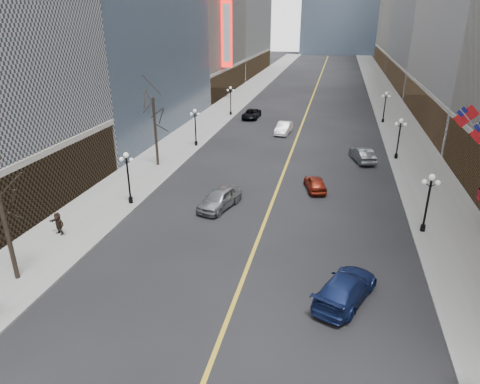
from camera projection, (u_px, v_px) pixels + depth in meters
The scene contains 19 objects.
sidewalk_east at pixel (395, 118), 67.59m from camera, with size 6.00×230.00×0.15m, color gray.
sidewalk_west at pixel (224, 110), 73.25m from camera, with size 6.00×230.00×0.15m, color gray.
lane_line at pixel (310, 103), 79.46m from camera, with size 0.25×200.00×0.02m, color gold.
streetlamp_east_1 at pixel (428, 197), 30.90m from camera, with size 1.26×0.44×4.52m.
streetlamp_east_2 at pixel (399, 134), 47.12m from camera, with size 1.26×0.44×4.52m.
streetlamp_east_3 at pixel (385, 104), 63.35m from camera, with size 1.26×0.44×4.52m.
streetlamp_west_1 at pixel (128, 173), 35.67m from camera, with size 1.26×0.44×4.52m.
streetlamp_west_2 at pixel (195, 123), 51.90m from camera, with size 1.26×0.44×4.52m.
streetlamp_west_3 at pixel (231, 98), 68.12m from camera, with size 1.26×0.44×4.52m.
flag_5 at pixel (468, 118), 34.82m from camera, with size 2.87×0.12×2.87m.
theatre_marquee at pixel (227, 33), 78.08m from camera, with size 2.00×0.55×12.00m.
tree_west_far at pixel (154, 108), 43.75m from camera, with size 3.60×3.60×7.92m.
car_nb_near at pixel (220, 198), 35.83m from camera, with size 2.02×5.01×1.71m, color #919498.
car_nb_mid at pixel (284, 128), 58.46m from camera, with size 1.66×4.75×1.57m, color silver.
car_nb_far at pixel (251, 114), 67.11m from camera, with size 2.36×5.11×1.42m, color black.
car_sb_near at pixel (346, 288), 24.15m from camera, with size 2.23×5.48×1.59m, color navy.
car_sb_mid at pixel (315, 183), 39.52m from camera, with size 1.62×4.02×1.37m, color maroon.
car_sb_far at pixel (362, 155), 47.31m from camera, with size 1.67×4.78×1.58m, color #4C5053.
ped_west_far at pixel (58, 223), 31.22m from camera, with size 1.57×0.45×1.70m, color black.
Camera 1 is at (4.70, -0.70, 15.07)m, focal length 32.00 mm.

